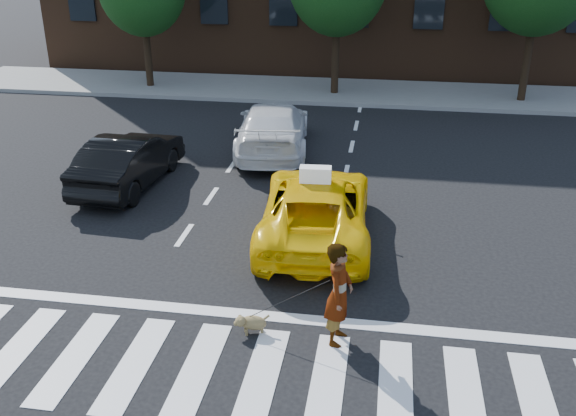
{
  "coord_description": "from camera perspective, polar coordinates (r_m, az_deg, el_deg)",
  "views": [
    {
      "loc": [
        2.63,
        -7.61,
        6.3
      ],
      "look_at": [
        0.8,
        3.78,
        1.1
      ],
      "focal_mm": 40.0,
      "sensor_mm": 36.0,
      "label": 1
    }
  ],
  "objects": [
    {
      "name": "stop_line",
      "position": [
        11.46,
        -5.75,
        -9.2
      ],
      "size": [
        12.0,
        0.3,
        0.01
      ],
      "primitive_type": "cube",
      "color": "silver",
      "rests_on": "ground"
    },
    {
      "name": "crosswalk",
      "position": [
        10.22,
        -8.04,
        -14.05
      ],
      "size": [
        13.0,
        2.4,
        0.01
      ],
      "primitive_type": "cube",
      "color": "silver",
      "rests_on": "ground"
    },
    {
      "name": "sidewalk_far",
      "position": [
        26.0,
        3.12,
        10.37
      ],
      "size": [
        30.0,
        4.0,
        0.15
      ],
      "primitive_type": "cube",
      "color": "slate",
      "rests_on": "ground"
    },
    {
      "name": "dog",
      "position": [
        10.81,
        -3.33,
        -10.13
      ],
      "size": [
        0.59,
        0.4,
        0.35
      ],
      "rotation": [
        0.0,
        0.0,
        0.4
      ],
      "color": "#956D4B",
      "rests_on": "ground"
    },
    {
      "name": "white_suv",
      "position": [
        18.99,
        -1.35,
        7.16
      ],
      "size": [
        2.58,
        5.15,
        1.44
      ],
      "primitive_type": "imported",
      "rotation": [
        0.0,
        0.0,
        3.26
      ],
      "color": "silver",
      "rests_on": "ground"
    },
    {
      "name": "black_sedan",
      "position": [
        16.94,
        -13.96,
        4.14
      ],
      "size": [
        1.68,
        4.21,
        1.36
      ],
      "primitive_type": "imported",
      "rotation": [
        0.0,
        0.0,
        3.08
      ],
      "color": "black",
      "rests_on": "ground"
    },
    {
      "name": "taxi_sign",
      "position": [
        13.21,
        2.45,
        3.01
      ],
      "size": [
        0.67,
        0.32,
        0.32
      ],
      "primitive_type": "cube",
      "rotation": [
        0.0,
        0.0,
        3.21
      ],
      "color": "white",
      "rests_on": "taxi"
    },
    {
      "name": "ground",
      "position": [
        10.22,
        -8.04,
        -14.07
      ],
      "size": [
        120.0,
        120.0,
        0.0
      ],
      "primitive_type": "plane",
      "color": "black",
      "rests_on": "ground"
    },
    {
      "name": "taxi",
      "position": [
        13.72,
        2.49,
        0.04
      ],
      "size": [
        2.56,
        5.01,
        1.36
      ],
      "primitive_type": "imported",
      "rotation": [
        0.0,
        0.0,
        3.21
      ],
      "color": "yellow",
      "rests_on": "ground"
    },
    {
      "name": "woman",
      "position": [
        10.27,
        4.56,
        -7.63
      ],
      "size": [
        0.52,
        0.7,
        1.78
      ],
      "primitive_type": "imported",
      "rotation": [
        0.0,
        0.0,
        1.42
      ],
      "color": "#999999",
      "rests_on": "ground"
    }
  ]
}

